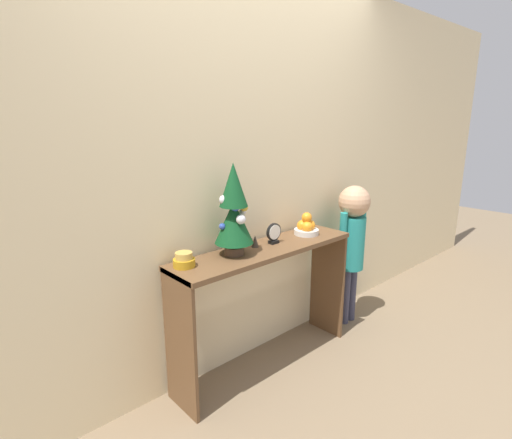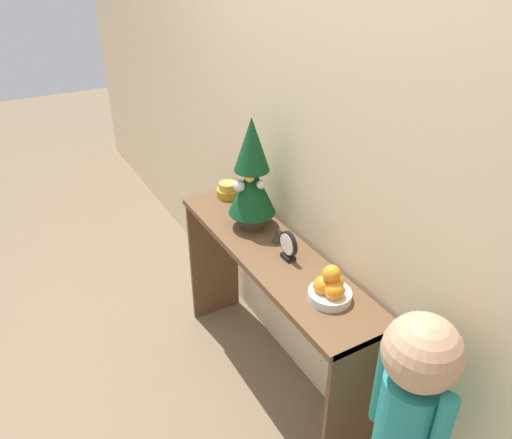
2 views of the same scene
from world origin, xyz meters
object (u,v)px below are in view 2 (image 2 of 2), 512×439
mini_tree (252,175)px  figurine (277,235)px  singing_bowl (228,191)px  fruit_bowl (330,288)px  desk_clock (288,246)px  child_figure (409,409)px

mini_tree → figurine: mini_tree is taller
mini_tree → singing_bowl: bearing=174.2°
mini_tree → figurine: (0.19, 0.02, -0.23)m
fruit_bowl → desk_clock: bearing=178.6°
desk_clock → figurine: size_ratio=1.78×
singing_bowl → child_figure: size_ratio=0.11×
singing_bowl → figurine: (0.51, -0.01, 0.00)m
singing_bowl → desk_clock: desk_clock is taller
fruit_bowl → singing_bowl: fruit_bowl is taller
child_figure → mini_tree: bearing=177.2°
desk_clock → figurine: 0.14m
child_figure → figurine: bearing=175.1°
mini_tree → singing_bowl: size_ratio=4.53×
fruit_bowl → figurine: 0.44m
singing_bowl → mini_tree: bearing=-5.8°
mini_tree → desk_clock: mini_tree is taller
singing_bowl → desk_clock: (0.64, -0.03, 0.03)m
child_figure → desk_clock: bearing=176.2°
fruit_bowl → figurine: fruit_bowl is taller
singing_bowl → desk_clock: bearing=-3.0°
figurine → child_figure: bearing=-4.9°
desk_clock → figurine: bearing=169.0°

